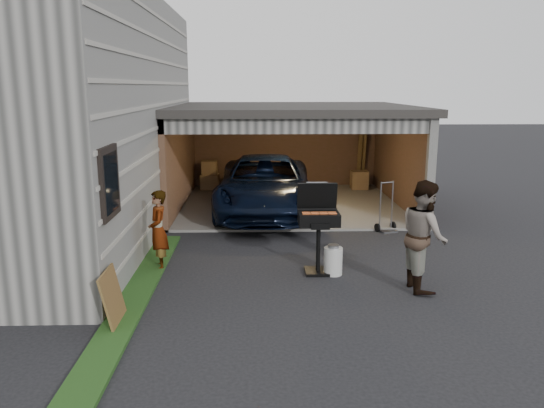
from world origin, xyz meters
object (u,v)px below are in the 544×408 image
at_px(minivan, 265,187).
at_px(woman, 158,230).
at_px(man, 424,235).
at_px(hand_truck, 387,222).
at_px(plywood_panel, 113,298).
at_px(propane_tank, 333,261).
at_px(bbq_grill, 318,221).

relative_size(minivan, woman, 3.55).
distance_m(man, hand_truck, 3.76).
bearing_deg(minivan, plywood_panel, -107.29).
bearing_deg(propane_tank, bbq_grill, 155.50).
distance_m(woman, propane_tank, 3.33).
xyz_separation_m(woman, man, (4.70, -1.12, 0.18)).
relative_size(plywood_panel, hand_truck, 0.69).
height_order(woman, propane_tank, woman).
xyz_separation_m(plywood_panel, hand_truck, (5.23, 4.98, -0.18)).
xyz_separation_m(woman, bbq_grill, (3.00, -0.26, 0.22)).
distance_m(minivan, man, 6.16).
height_order(man, propane_tank, man).
relative_size(woman, propane_tank, 2.96).
height_order(bbq_grill, propane_tank, bbq_grill).
height_order(woman, man, man).
height_order(bbq_grill, hand_truck, bbq_grill).
bearing_deg(minivan, man, -63.46).
bearing_deg(bbq_grill, woman, 174.99).
bearing_deg(woman, plywood_panel, -20.20).
height_order(propane_tank, plywood_panel, plywood_panel).
distance_m(man, bbq_grill, 1.90).
height_order(minivan, propane_tank, minivan).
height_order(minivan, woman, woman).
height_order(minivan, man, man).
bearing_deg(plywood_panel, bbq_grill, 33.63).
bearing_deg(propane_tank, plywood_panel, -149.94).
distance_m(propane_tank, hand_truck, 3.41).
relative_size(man, propane_tank, 3.68).
xyz_separation_m(minivan, woman, (-2.09, -4.45, 0.01)).
relative_size(woman, hand_truck, 1.26).
bearing_deg(hand_truck, bbq_grill, -146.54).
bearing_deg(hand_truck, woman, -174.20).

